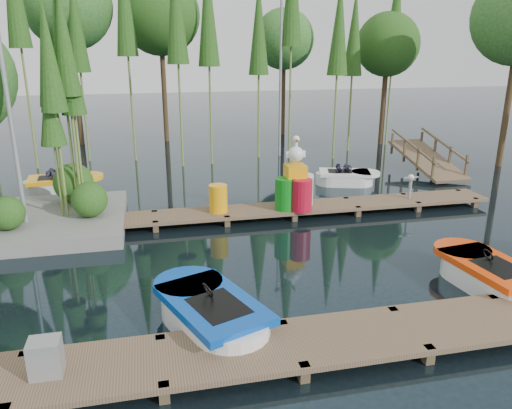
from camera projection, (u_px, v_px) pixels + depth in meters
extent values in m
plane|color=#1A2931|center=(241.00, 253.00, 12.57)|extent=(90.00, 90.00, 0.00)
cube|color=brown|center=(293.00, 344.00, 8.31)|extent=(18.00, 1.50, 0.10)
cube|color=brown|center=(26.00, 367.00, 8.06)|extent=(0.16, 0.16, 0.50)
cube|color=brown|center=(165.00, 398.00, 7.34)|extent=(0.16, 0.16, 0.50)
cube|color=brown|center=(161.00, 350.00, 8.51)|extent=(0.16, 0.16, 0.50)
cube|color=brown|center=(304.00, 378.00, 7.79)|extent=(0.16, 0.16, 0.50)
cube|color=brown|center=(282.00, 334.00, 8.96)|extent=(0.16, 0.16, 0.50)
cube|color=brown|center=(428.00, 360.00, 8.24)|extent=(0.16, 0.16, 0.50)
cube|color=brown|center=(392.00, 321.00, 9.41)|extent=(0.16, 0.16, 0.50)
cube|color=brown|center=(492.00, 308.00, 9.86)|extent=(0.16, 0.16, 0.50)
cube|color=brown|center=(258.00, 210.00, 15.02)|extent=(15.00, 1.20, 0.10)
cube|color=brown|center=(0.00, 242.00, 13.15)|extent=(0.16, 0.16, 0.50)
cube|color=brown|center=(8.00, 229.00, 14.04)|extent=(0.16, 0.16, 0.50)
cube|color=brown|center=(80.00, 236.00, 13.58)|extent=(0.16, 0.16, 0.50)
cube|color=brown|center=(84.00, 224.00, 14.47)|extent=(0.16, 0.16, 0.50)
cube|color=brown|center=(156.00, 230.00, 14.00)|extent=(0.16, 0.16, 0.50)
cube|color=brown|center=(155.00, 219.00, 14.89)|extent=(0.16, 0.16, 0.50)
cube|color=brown|center=(227.00, 225.00, 14.43)|extent=(0.16, 0.16, 0.50)
cube|color=brown|center=(222.00, 214.00, 15.32)|extent=(0.16, 0.16, 0.50)
cube|color=brown|center=(294.00, 219.00, 14.85)|extent=(0.16, 0.16, 0.50)
cube|color=brown|center=(285.00, 209.00, 15.74)|extent=(0.16, 0.16, 0.50)
cube|color=brown|center=(358.00, 215.00, 15.27)|extent=(0.16, 0.16, 0.50)
cube|color=brown|center=(346.00, 205.00, 16.17)|extent=(0.16, 0.16, 0.50)
cube|color=brown|center=(418.00, 210.00, 15.70)|extent=(0.16, 0.16, 0.50)
cube|color=brown|center=(403.00, 201.00, 16.59)|extent=(0.16, 0.16, 0.50)
cube|color=brown|center=(475.00, 206.00, 16.12)|extent=(0.16, 0.16, 0.50)
cube|color=brown|center=(457.00, 197.00, 17.01)|extent=(0.16, 0.16, 0.50)
cube|color=slate|center=(12.00, 225.00, 14.04)|extent=(6.20, 4.20, 0.42)
sphere|color=#2B5A1C|center=(7.00, 213.00, 12.96)|extent=(0.90, 0.90, 0.90)
sphere|color=#2B5A1C|center=(73.00, 183.00, 15.25)|extent=(1.20, 1.20, 1.20)
sphere|color=#2B5A1C|center=(89.00, 200.00, 13.92)|extent=(1.00, 1.00, 1.00)
cylinder|color=olive|center=(68.00, 121.00, 14.08)|extent=(0.07, 0.07, 5.93)
cone|color=#2B5A1C|center=(59.00, 44.00, 13.44)|extent=(0.70, 0.70, 2.97)
cylinder|color=olive|center=(56.00, 127.00, 13.90)|extent=(0.07, 0.07, 5.66)
cone|color=#2B5A1C|center=(47.00, 53.00, 13.29)|extent=(0.70, 0.70, 2.83)
cylinder|color=olive|center=(77.00, 133.00, 14.25)|extent=(0.07, 0.07, 5.22)
cone|color=#2B5A1C|center=(69.00, 67.00, 13.69)|extent=(0.70, 0.70, 2.61)
cylinder|color=olive|center=(58.00, 133.00, 13.37)|extent=(0.07, 0.07, 5.53)
cone|color=#2B5A1C|center=(49.00, 57.00, 12.78)|extent=(0.70, 0.70, 2.76)
cylinder|color=olive|center=(56.00, 160.00, 13.69)|extent=(0.07, 0.07, 4.01)
cone|color=#2B5A1C|center=(50.00, 108.00, 13.26)|extent=(0.70, 0.70, 2.01)
cylinder|color=olive|center=(72.00, 118.00, 13.97)|extent=(0.07, 0.07, 6.11)
cone|color=#2B5A1C|center=(63.00, 38.00, 13.32)|extent=(0.70, 0.70, 3.05)
cylinder|color=#422F1C|center=(509.00, 95.00, 20.72)|extent=(0.26, 0.26, 6.06)
cylinder|color=#422F1C|center=(384.00, 96.00, 25.63)|extent=(0.26, 0.26, 5.02)
sphere|color=#2B5A1C|center=(388.00, 44.00, 24.87)|extent=(3.16, 3.16, 3.16)
cylinder|color=#422F1C|center=(283.00, 88.00, 28.47)|extent=(0.26, 0.26, 5.31)
sphere|color=#39742D|center=(284.00, 39.00, 27.66)|extent=(3.34, 3.34, 3.34)
cylinder|color=#422F1C|center=(164.00, 80.00, 26.26)|extent=(0.26, 0.26, 6.46)
sphere|color=#2B5A1C|center=(160.00, 15.00, 25.27)|extent=(4.06, 4.06, 4.06)
cylinder|color=#422F1C|center=(75.00, 77.00, 25.25)|extent=(0.26, 0.26, 6.85)
sphere|color=#39742D|center=(67.00, 5.00, 24.20)|extent=(4.31, 4.31, 4.31)
cylinder|color=olive|center=(21.00, 49.00, 19.73)|extent=(0.09, 0.09, 9.66)
cylinder|color=olive|center=(81.00, 73.00, 21.40)|extent=(0.09, 0.09, 7.69)
cone|color=#2B5A1C|center=(75.00, 20.00, 20.75)|extent=(0.90, 0.90, 4.23)
cylinder|color=olive|center=(128.00, 57.00, 21.30)|extent=(0.09, 0.09, 8.99)
cylinder|color=olive|center=(178.00, 65.00, 20.31)|extent=(0.09, 0.09, 8.44)
cone|color=#2B5A1C|center=(176.00, 3.00, 19.59)|extent=(0.90, 0.90, 4.64)
cylinder|color=olive|center=(209.00, 67.00, 20.73)|extent=(0.09, 0.09, 8.22)
cone|color=#2B5A1C|center=(208.00, 8.00, 20.03)|extent=(0.90, 0.90, 4.52)
cylinder|color=olive|center=(259.00, 76.00, 22.15)|extent=(0.09, 0.09, 7.41)
cone|color=#2B5A1C|center=(259.00, 26.00, 21.52)|extent=(0.90, 0.90, 4.07)
cylinder|color=olive|center=(291.00, 48.00, 22.32)|extent=(0.09, 0.09, 9.77)
cylinder|color=olive|center=(337.00, 76.00, 21.87)|extent=(0.09, 0.09, 7.40)
cone|color=#2B5A1C|center=(339.00, 26.00, 21.24)|extent=(0.90, 0.90, 4.07)
cylinder|color=olive|center=(352.00, 76.00, 23.68)|extent=(0.09, 0.09, 7.14)
cone|color=#2B5A1C|center=(354.00, 32.00, 23.07)|extent=(0.90, 0.90, 3.93)
cylinder|color=olive|center=(392.00, 59.00, 24.92)|extent=(0.09, 0.09, 8.61)
cone|color=#2B5A1C|center=(396.00, 8.00, 24.18)|extent=(0.90, 0.90, 4.74)
cylinder|color=gray|center=(9.00, 107.00, 12.67)|extent=(0.12, 0.12, 7.00)
cylinder|color=gray|center=(280.00, 80.00, 22.55)|extent=(0.12, 0.12, 7.00)
cube|color=brown|center=(427.00, 159.00, 20.32)|extent=(1.50, 3.94, 0.95)
cube|color=brown|center=(433.00, 168.00, 18.67)|extent=(0.08, 0.08, 0.90)
cube|color=brown|center=(418.00, 159.00, 19.66)|extent=(0.08, 0.08, 0.90)
cube|color=brown|center=(404.00, 151.00, 20.65)|extent=(0.08, 0.08, 0.90)
cube|color=brown|center=(392.00, 144.00, 21.64)|extent=(0.08, 0.08, 0.90)
cube|color=brown|center=(413.00, 146.00, 19.99)|extent=(0.06, 3.54, 0.83)
cube|color=brown|center=(466.00, 167.00, 18.97)|extent=(0.08, 0.08, 0.90)
cube|color=brown|center=(450.00, 158.00, 19.96)|extent=(0.08, 0.08, 0.90)
cube|color=brown|center=(435.00, 150.00, 20.94)|extent=(0.08, 0.08, 0.90)
cube|color=brown|center=(421.00, 142.00, 21.93)|extent=(0.08, 0.08, 0.90)
cube|color=brown|center=(444.00, 144.00, 20.28)|extent=(0.06, 3.54, 0.83)
cube|color=white|center=(213.00, 320.00, 9.09)|extent=(1.71, 1.72, 0.61)
cylinder|color=white|center=(196.00, 305.00, 9.62)|extent=(1.71, 1.71, 0.61)
cylinder|color=white|center=(232.00, 337.00, 8.56)|extent=(1.71, 1.71, 0.61)
cube|color=#0640A7|center=(212.00, 304.00, 8.99)|extent=(2.09, 2.63, 0.15)
cylinder|color=#0640A7|center=(188.00, 284.00, 9.76)|extent=(1.74, 1.74, 0.15)
cube|color=black|center=(218.00, 307.00, 8.80)|extent=(1.16, 1.31, 0.07)
torus|color=black|center=(208.00, 290.00, 9.05)|extent=(0.26, 0.34, 0.29)
cube|color=white|center=(490.00, 279.00, 10.71)|extent=(1.37, 1.38, 0.57)
cylinder|color=white|center=(469.00, 268.00, 11.27)|extent=(1.37, 1.37, 0.57)
cube|color=#E63F0B|center=(492.00, 266.00, 10.62)|extent=(1.50, 2.28, 0.14)
cylinder|color=#E63F0B|center=(462.00, 251.00, 11.43)|extent=(1.39, 1.39, 0.14)
cube|color=black|center=(500.00, 268.00, 10.42)|extent=(0.88, 1.10, 0.06)
torus|color=black|center=(488.00, 255.00, 10.69)|extent=(0.19, 0.30, 0.27)
cube|color=white|center=(60.00, 187.00, 17.67)|extent=(1.31, 1.30, 0.55)
cylinder|color=white|center=(78.00, 186.00, 17.85)|extent=(1.30, 1.30, 0.55)
cylinder|color=white|center=(42.00, 188.00, 17.50)|extent=(1.30, 1.30, 0.55)
cube|color=#FFA70D|center=(59.00, 179.00, 17.58)|extent=(2.19, 1.39, 0.14)
cylinder|color=#FFA70D|center=(86.00, 177.00, 17.83)|extent=(1.32, 1.32, 0.14)
cube|color=black|center=(53.00, 178.00, 17.51)|extent=(1.05, 0.82, 0.06)
torus|color=black|center=(63.00, 173.00, 17.56)|extent=(0.29, 0.17, 0.27)
imported|color=#1E1E2D|center=(51.00, 171.00, 17.42)|extent=(0.46, 0.36, 0.98)
cube|color=white|center=(344.00, 180.00, 18.72)|extent=(1.33, 1.33, 0.49)
cylinder|color=white|center=(359.00, 180.00, 18.69)|extent=(1.32, 1.32, 0.49)
cylinder|color=white|center=(330.00, 179.00, 18.76)|extent=(1.32, 1.32, 0.49)
cube|color=white|center=(345.00, 173.00, 18.64)|extent=(2.08, 1.57, 0.12)
cylinder|color=white|center=(366.00, 173.00, 18.59)|extent=(1.35, 1.35, 0.12)
cube|color=black|center=(340.00, 172.00, 18.64)|extent=(1.03, 0.88, 0.05)
torus|color=black|center=(348.00, 168.00, 18.58)|extent=(0.27, 0.20, 0.23)
imported|color=#1E1E2D|center=(339.00, 167.00, 18.59)|extent=(0.42, 0.36, 0.79)
imported|color=#1E1E2D|center=(346.00, 167.00, 18.88)|extent=(0.33, 0.27, 0.60)
cube|color=gray|center=(46.00, 357.00, 7.41)|extent=(0.47, 0.39, 0.57)
cylinder|color=#FFA70D|center=(218.00, 198.00, 14.63)|extent=(0.54, 0.54, 0.82)
cylinder|color=#0D7B17|center=(286.00, 194.00, 14.84)|extent=(0.64, 0.64, 0.96)
cylinder|color=silver|center=(303.00, 190.00, 15.27)|extent=(0.64, 0.64, 0.96)
cylinder|color=red|center=(301.00, 195.00, 14.73)|extent=(0.64, 0.64, 0.96)
cube|color=#FFA70D|center=(295.00, 171.00, 14.80)|extent=(0.58, 0.58, 0.37)
sphere|color=white|center=(296.00, 154.00, 14.65)|extent=(0.47, 0.47, 0.47)
cylinder|color=white|center=(296.00, 145.00, 14.57)|extent=(0.11, 0.11, 0.32)
sphere|color=white|center=(296.00, 139.00, 14.51)|extent=(0.21, 0.21, 0.21)
cone|color=orange|center=(298.00, 141.00, 14.32)|extent=(0.11, 0.32, 0.11)
cube|color=white|center=(296.00, 154.00, 14.65)|extent=(0.58, 0.06, 0.19)
cylinder|color=gray|center=(410.00, 189.00, 15.97)|extent=(0.10, 0.10, 0.59)
sphere|color=white|center=(411.00, 177.00, 15.84)|extent=(0.20, 0.20, 0.20)
cube|color=gray|center=(411.00, 177.00, 15.84)|extent=(0.49, 0.04, 0.04)
cone|color=orange|center=(413.00, 178.00, 15.73)|extent=(0.04, 0.10, 0.04)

